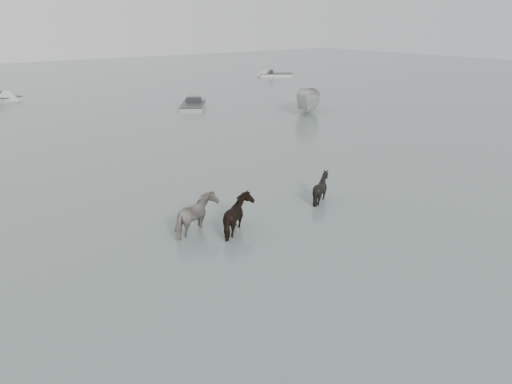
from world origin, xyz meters
The scene contains 7 objects.
ground centered at (0.00, 0.00, 0.00)m, with size 140.00×140.00×0.00m, color #53625E.
pony_pinto centered at (-3.72, 0.47, 0.72)m, with size 0.77×1.70×1.44m, color black.
pony_dark centered at (-2.59, -0.32, 0.71)m, with size 1.41×1.21×1.42m, color black.
pony_black centered at (1.44, 0.21, 0.65)m, with size 1.04×1.17×1.29m, color black.
boat_small centered at (13.39, 14.00, 0.88)m, with size 1.72×4.57×1.77m, color #B3B4AF.
skiff_port centered at (7.52, 20.20, 0.38)m, with size 5.73×1.60×0.75m, color gray, non-canonical shape.
skiff_star centered at (25.61, 32.78, 0.38)m, with size 5.06×1.60×0.75m, color #B6B6B1, non-canonical shape.
Camera 1 is at (-10.88, -12.30, 6.45)m, focal length 35.00 mm.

